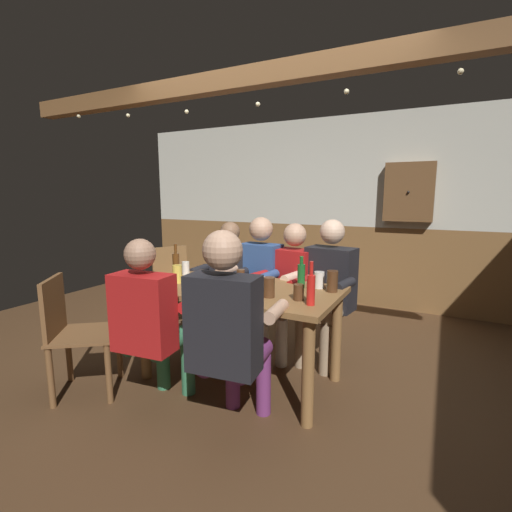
% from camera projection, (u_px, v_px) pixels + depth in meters
% --- Properties ---
extents(ground_plane, '(7.14, 7.14, 0.00)m').
position_uv_depth(ground_plane, '(237.00, 381.00, 2.92)').
color(ground_plane, '#4C331E').
extents(back_wall_upper, '(5.95, 0.12, 1.41)m').
position_uv_depth(back_wall_upper, '(334.00, 172.00, 4.90)').
color(back_wall_upper, beige).
extents(back_wall_wainscot, '(5.95, 0.12, 1.05)m').
position_uv_depth(back_wall_wainscot, '(331.00, 263.00, 5.11)').
color(back_wall_wainscot, brown).
rests_on(back_wall_wainscot, ground_plane).
extents(ceiling_beam, '(5.36, 0.14, 0.16)m').
position_uv_depth(ceiling_beam, '(261.00, 76.00, 2.88)').
color(ceiling_beam, brown).
extents(dining_table, '(1.52, 0.82, 0.76)m').
position_uv_depth(dining_table, '(240.00, 302.00, 2.86)').
color(dining_table, brown).
rests_on(dining_table, ground_plane).
extents(person_0, '(0.54, 0.54, 1.20)m').
position_uv_depth(person_0, '(227.00, 277.00, 3.64)').
color(person_0, black).
rests_on(person_0, ground_plane).
extents(person_1, '(0.55, 0.53, 1.25)m').
position_uv_depth(person_1, '(257.00, 276.00, 3.49)').
color(person_1, '#2D4C84').
rests_on(person_1, ground_plane).
extents(person_2, '(0.54, 0.58, 1.21)m').
position_uv_depth(person_2, '(290.00, 283.00, 3.34)').
color(person_2, '#AD1919').
rests_on(person_2, ground_plane).
extents(person_3, '(0.59, 0.58, 1.25)m').
position_uv_depth(person_3, '(328.00, 284.00, 3.19)').
color(person_3, black).
rests_on(person_3, ground_plane).
extents(person_4, '(0.56, 0.53, 1.19)m').
position_uv_depth(person_4, '(151.00, 318.00, 2.44)').
color(person_4, '#AD1919').
rests_on(person_4, ground_plane).
extents(person_5, '(0.58, 0.55, 1.27)m').
position_uv_depth(person_5, '(229.00, 326.00, 2.15)').
color(person_5, black).
rests_on(person_5, ground_plane).
extents(chair_empty_near_right, '(0.60, 0.60, 0.88)m').
position_uv_depth(chair_empty_near_right, '(174.00, 284.00, 4.12)').
color(chair_empty_near_right, brown).
rests_on(chair_empty_near_right, ground_plane).
extents(chair_empty_near_left, '(0.62, 0.62, 0.88)m').
position_uv_depth(chair_empty_near_left, '(73.00, 331.00, 2.69)').
color(chair_empty_near_left, brown).
rests_on(chair_empty_near_left, ground_plane).
extents(table_candle, '(0.04, 0.04, 0.08)m').
position_uv_depth(table_candle, '(246.00, 292.00, 2.53)').
color(table_candle, '#F9E08C').
rests_on(table_candle, dining_table).
extents(condiment_caddy, '(0.14, 0.10, 0.05)m').
position_uv_depth(condiment_caddy, '(259.00, 280.00, 2.96)').
color(condiment_caddy, '#B2B7BC').
rests_on(condiment_caddy, dining_table).
extents(plate_0, '(0.20, 0.20, 0.01)m').
position_uv_depth(plate_0, '(224.00, 278.00, 3.10)').
color(plate_0, white).
rests_on(plate_0, dining_table).
extents(bottle_0, '(0.05, 0.05, 0.29)m').
position_uv_depth(bottle_0, '(311.00, 288.00, 2.36)').
color(bottle_0, red).
rests_on(bottle_0, dining_table).
extents(bottle_1, '(0.06, 0.06, 0.30)m').
position_uv_depth(bottle_1, '(176.00, 265.00, 3.09)').
color(bottle_1, '#593314').
rests_on(bottle_1, dining_table).
extents(bottle_2, '(0.06, 0.06, 0.25)m').
position_uv_depth(bottle_2, '(301.00, 275.00, 2.79)').
color(bottle_2, '#195923').
rests_on(bottle_2, dining_table).
extents(pint_glass_0, '(0.08, 0.08, 0.14)m').
position_uv_depth(pint_glass_0, '(269.00, 287.00, 2.55)').
color(pint_glass_0, '#4C2D19').
rests_on(pint_glass_0, dining_table).
extents(pint_glass_1, '(0.06, 0.06, 0.13)m').
position_uv_depth(pint_glass_1, '(240.00, 278.00, 2.85)').
color(pint_glass_1, '#4C2D19').
rests_on(pint_glass_1, dining_table).
extents(pint_glass_2, '(0.07, 0.07, 0.15)m').
position_uv_depth(pint_glass_2, '(177.00, 274.00, 2.96)').
color(pint_glass_2, '#E5C64C').
rests_on(pint_glass_2, dining_table).
extents(pint_glass_3, '(0.07, 0.07, 0.11)m').
position_uv_depth(pint_glass_3, '(299.00, 292.00, 2.48)').
color(pint_glass_3, '#4C2D19').
rests_on(pint_glass_3, dining_table).
extents(pint_glass_4, '(0.07, 0.07, 0.12)m').
position_uv_depth(pint_glass_4, '(186.00, 268.00, 3.26)').
color(pint_glass_4, white).
rests_on(pint_glass_4, dining_table).
extents(pint_glass_5, '(0.08, 0.08, 0.16)m').
position_uv_depth(pint_glass_5, '(332.00, 281.00, 2.69)').
color(pint_glass_5, '#4C2D19').
rests_on(pint_glass_5, dining_table).
extents(pint_glass_6, '(0.08, 0.08, 0.13)m').
position_uv_depth(pint_glass_6, '(319.00, 280.00, 2.79)').
color(pint_glass_6, white).
rests_on(pint_glass_6, dining_table).
extents(wall_dart_cabinet, '(0.56, 0.15, 0.70)m').
position_uv_depth(wall_dart_cabinet, '(409.00, 192.00, 4.40)').
color(wall_dart_cabinet, brown).
extents(string_lights, '(4.20, 0.04, 0.14)m').
position_uv_depth(string_lights, '(258.00, 98.00, 2.87)').
color(string_lights, '#F9EAB2').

